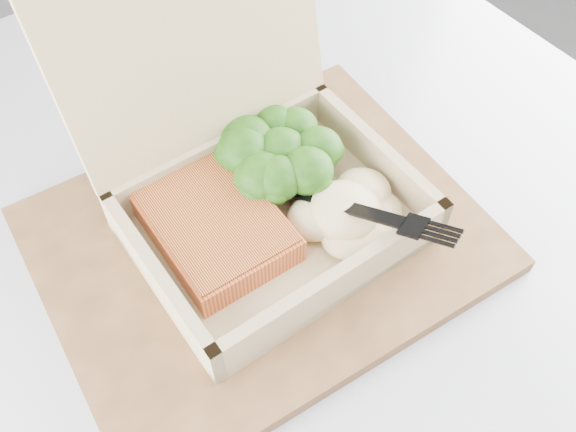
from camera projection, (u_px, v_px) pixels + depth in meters
cafe_table at (250, 358)px, 0.70m from camera, size 0.90×0.90×0.76m
serving_tray at (261, 239)px, 0.55m from camera, size 0.38×0.31×0.02m
takeout_container at (249, 165)px, 0.52m from camera, size 0.23×0.22×0.21m
salmon_fillet at (215, 226)px, 0.52m from camera, size 0.10×0.13×0.03m
broccoli_pile at (281, 157)px, 0.56m from camera, size 0.11×0.11×0.04m
mashed_potatoes at (344, 211)px, 0.53m from camera, size 0.10×0.09×0.03m
plastic_fork at (320, 195)px, 0.52m from camera, size 0.07×0.15×0.03m
receipt at (131, 128)px, 0.64m from camera, size 0.12×0.16×0.00m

